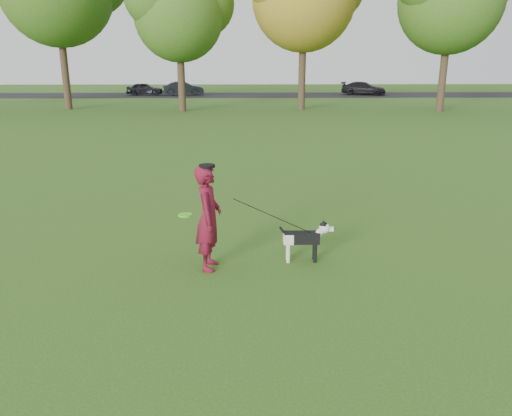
{
  "coord_description": "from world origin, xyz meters",
  "views": [
    {
      "loc": [
        0.14,
        -8.16,
        3.41
      ],
      "look_at": [
        0.32,
        -0.02,
        0.95
      ],
      "focal_mm": 35.0,
      "sensor_mm": 36.0,
      "label": 1
    }
  ],
  "objects_px": {
    "dog": "(306,237)",
    "car_left": "(145,89)",
    "car_mid": "(183,88)",
    "man": "(208,218)",
    "car_right": "(364,88)"
  },
  "relations": [
    {
      "from": "dog",
      "to": "car_left",
      "type": "bearing_deg",
      "value": 104.58
    },
    {
      "from": "dog",
      "to": "car_mid",
      "type": "relative_size",
      "value": 0.26
    },
    {
      "from": "dog",
      "to": "man",
      "type": "bearing_deg",
      "value": -171.27
    },
    {
      "from": "man",
      "to": "car_mid",
      "type": "bearing_deg",
      "value": 10.7
    },
    {
      "from": "car_left",
      "to": "car_right",
      "type": "distance_m",
      "value": 20.62
    },
    {
      "from": "car_right",
      "to": "man",
      "type": "bearing_deg",
      "value": -176.79
    },
    {
      "from": "car_right",
      "to": "car_mid",
      "type": "bearing_deg",
      "value": 109.57
    },
    {
      "from": "car_left",
      "to": "car_right",
      "type": "bearing_deg",
      "value": -92.51
    },
    {
      "from": "dog",
      "to": "car_right",
      "type": "relative_size",
      "value": 0.23
    },
    {
      "from": "man",
      "to": "dog",
      "type": "distance_m",
      "value": 1.73
    },
    {
      "from": "car_left",
      "to": "car_mid",
      "type": "relative_size",
      "value": 0.89
    },
    {
      "from": "man",
      "to": "car_right",
      "type": "height_order",
      "value": "man"
    },
    {
      "from": "car_mid",
      "to": "car_right",
      "type": "height_order",
      "value": "car_mid"
    },
    {
      "from": "dog",
      "to": "car_left",
      "type": "height_order",
      "value": "car_left"
    },
    {
      "from": "car_right",
      "to": "dog",
      "type": "bearing_deg",
      "value": -174.7
    }
  ]
}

